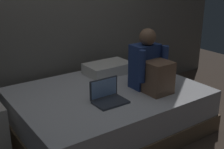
# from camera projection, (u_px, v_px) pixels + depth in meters

# --- Properties ---
(ground_plane) EXTENTS (8.00, 8.00, 0.00)m
(ground_plane) POSITION_uv_depth(u_px,v_px,m) (109.00, 146.00, 2.98)
(ground_plane) COLOR #47382D
(wall_back) EXTENTS (5.60, 0.10, 2.70)m
(wall_back) POSITION_uv_depth(u_px,v_px,m) (51.00, 2.00, 3.45)
(wall_back) COLOR slate
(wall_back) RESTS_ON ground_plane
(bed) EXTENTS (2.00, 1.50, 0.48)m
(bed) POSITION_uv_depth(u_px,v_px,m) (108.00, 110.00, 3.24)
(bed) COLOR #7A6047
(bed) RESTS_ON ground_plane
(person_sitting) EXTENTS (0.39, 0.44, 0.66)m
(person_sitting) POSITION_uv_depth(u_px,v_px,m) (150.00, 67.00, 3.10)
(person_sitting) COLOR navy
(person_sitting) RESTS_ON bed
(laptop) EXTENTS (0.32, 0.23, 0.22)m
(laptop) POSITION_uv_depth(u_px,v_px,m) (108.00, 96.00, 2.86)
(laptop) COLOR #333842
(laptop) RESTS_ON bed
(pillow) EXTENTS (0.56, 0.36, 0.13)m
(pillow) POSITION_uv_depth(u_px,v_px,m) (108.00, 68.00, 3.65)
(pillow) COLOR silver
(pillow) RESTS_ON bed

